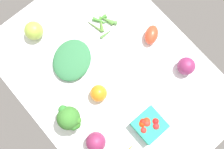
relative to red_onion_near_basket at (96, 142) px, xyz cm
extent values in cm
cube|color=white|center=(17.44, -23.87, -5.15)|extent=(104.00, 76.00, 2.00)
sphere|color=#80254D|center=(0.00, 0.00, 0.00)|extent=(8.30, 8.30, 8.30)
cone|color=#487736|center=(33.96, -34.88, -3.43)|extent=(1.75, 6.74, 1.44)
cone|color=#428A33|center=(40.16, -36.77, -3.18)|extent=(8.00, 5.69, 1.94)
cone|color=#547A36|center=(41.48, -32.73, -3.53)|extent=(9.92, 3.41, 1.24)
cone|color=#548E43|center=(38.80, -39.43, -3.18)|extent=(9.55, 6.38, 1.95)
cone|color=#428530|center=(41.34, -37.27, -3.16)|extent=(3.22, 6.61, 1.99)
cone|color=#487E32|center=(39.18, -38.99, -3.25)|extent=(8.14, 4.14, 1.81)
cone|color=#4F822F|center=(39.96, -36.59, -3.29)|extent=(9.03, 6.71, 1.73)
sphere|color=#95AE3F|center=(55.23, -10.25, 0.08)|extent=(8.46, 8.46, 8.46)
sphere|color=orange|center=(14.67, -13.93, -0.50)|extent=(7.30, 7.30, 7.30)
ellipsoid|color=#307043|center=(34.04, -14.71, -1.90)|extent=(24.53, 25.50, 4.51)
cylinder|color=#A8CB79|center=(14.17, 2.03, -1.76)|extent=(2.99, 2.99, 4.79)
sphere|color=#36742B|center=(14.17, 2.03, 4.24)|extent=(9.61, 9.61, 9.61)
sphere|color=#30772E|center=(17.99, 1.57, 5.59)|extent=(3.80, 3.80, 3.80)
sphere|color=#387827|center=(11.02, -0.16, 4.93)|extent=(3.24, 3.24, 3.24)
sphere|color=#317323|center=(10.38, 1.40, 3.47)|extent=(3.99, 3.99, 3.99)
sphere|color=#32762B|center=(10.37, 2.61, 4.18)|extent=(3.33, 3.33, 3.33)
cube|color=teal|center=(-9.37, -21.29, -1.18)|extent=(11.61, 11.61, 5.94)
sphere|color=red|center=(-6.94, -18.98, 1.07)|extent=(3.03, 3.03, 3.03)
sphere|color=red|center=(-11.35, -22.67, 1.38)|extent=(2.87, 2.87, 2.87)
sphere|color=red|center=(-9.77, -23.72, 1.01)|extent=(3.08, 3.08, 3.08)
sphere|color=red|center=(-9.17, -17.77, 1.45)|extent=(2.57, 2.57, 2.57)
sphere|color=red|center=(-6.55, -19.84, 1.17)|extent=(3.03, 3.03, 3.03)
sphere|color=red|center=(-7.28, -21.24, 1.43)|extent=(2.94, 2.94, 2.94)
sphere|color=red|center=(-7.87, -20.78, 1.23)|extent=(3.29, 3.29, 3.29)
sphere|color=#822857|center=(-1.19, -50.52, -0.24)|extent=(7.82, 7.82, 7.82)
ellipsoid|color=#E14227|center=(19.56, -49.24, -1.20)|extent=(9.97, 10.88, 5.90)
camera|label=1|loc=(-3.33, -5.89, 115.89)|focal=44.32mm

